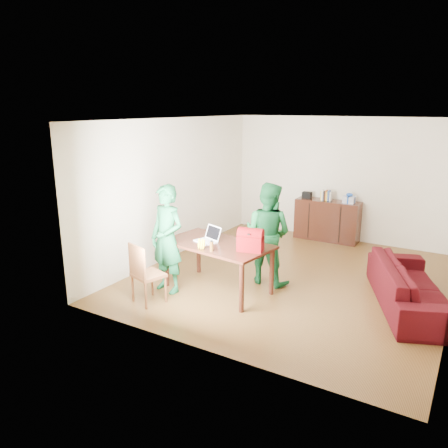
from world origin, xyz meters
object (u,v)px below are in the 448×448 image
Objects in this scene: person_far at (268,233)px; person_near at (167,239)px; table at (218,249)px; bottle at (212,246)px; sofa at (411,286)px; chair at (148,285)px; red_bag at (251,242)px; laptop at (205,239)px.

person_near is at bearing 46.88° from person_far.
table is at bearing 39.60° from person_near.
bottle is at bearing 10.16° from person_near.
person_far is 0.76× the size of sofa.
person_near reaches higher than sofa.
table is at bearing 71.63° from chair.
sofa is (3.48, 1.36, -0.54)m from person_near.
person_near reaches higher than red_bag.
laptop is (-0.73, -0.77, -0.01)m from person_far.
chair is 5.63× the size of bottle.
person_far is 1.18m from bottle.
sofa is at bearing -170.56° from person_far.
table is 0.45m from bottle.
table is 1.93× the size of chair.
person_far is 4.22× the size of laptop.
person_far is (1.21, 1.66, 0.58)m from chair.
person_far is at bearing 71.26° from chair.
bottle is at bearing 73.93° from person_far.
chair is 2.13m from person_far.
person_near reaches higher than table.
table is 0.81× the size of sofa.
chair is 1.69m from red_bag.
person_near is at bearing -178.09° from bottle.
person_near is 10.40× the size of bottle.
person_far is at bearing 84.69° from red_bag.
table is at bearing 161.50° from red_bag.
red_bag is 0.17× the size of sofa.
chair is 0.54× the size of person_near.
chair is 0.55× the size of person_far.
person_far is 4.54× the size of red_bag.
red_bag reaches higher than laptop.
table reaches higher than sofa.
table is 0.25m from laptop.
red_bag is 2.47m from sofa.
laptop is (0.47, 0.88, 0.57)m from chair.
person_near is 0.82m from bottle.
person_far is at bearing 70.08° from bottle.
person_far is at bearing 73.11° from sofa.
table is at bearing 34.29° from laptop.
laptop reaches higher than sofa.
person_near is at bearing 108.85° from chair.
person_far reaches higher than sofa.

